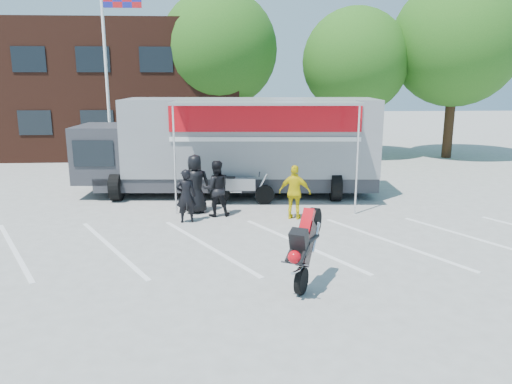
{
  "coord_description": "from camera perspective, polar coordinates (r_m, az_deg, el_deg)",
  "views": [
    {
      "loc": [
        -1.69,
        -11.1,
        4.22
      ],
      "look_at": [
        -0.93,
        1.41,
        1.3
      ],
      "focal_mm": 35.0,
      "sensor_mm": 36.0,
      "label": 1
    }
  ],
  "objects": [
    {
      "name": "flagpole",
      "position": [
        21.61,
        -16.18,
        14.82
      ],
      "size": [
        1.61,
        0.12,
        8.0
      ],
      "color": "white",
      "rests_on": "ground"
    },
    {
      "name": "spectator_leather_c",
      "position": [
        15.3,
        -4.6,
        0.41
      ],
      "size": [
        0.92,
        0.76,
        1.73
      ],
      "primitive_type": "imported",
      "rotation": [
        0.0,
        0.0,
        3.27
      ],
      "color": "black",
      "rests_on": "ground"
    },
    {
      "name": "tree_mid",
      "position": [
        26.96,
        11.27,
        14.4
      ],
      "size": [
        5.44,
        5.44,
        7.68
      ],
      "color": "#382314",
      "rests_on": "ground"
    },
    {
      "name": "parked_motorcycle",
      "position": [
        16.87,
        -1.58,
        -1.38
      ],
      "size": [
        2.27,
        0.96,
        1.16
      ],
      "primitive_type": null,
      "rotation": [
        0.0,
        0.0,
        1.47
      ],
      "color": "#A5A5AA",
      "rests_on": "ground"
    },
    {
      "name": "office_building",
      "position": [
        30.28,
        -19.77,
        10.99
      ],
      "size": [
        18.0,
        8.0,
        7.0
      ],
      "primitive_type": "cube",
      "color": "#411E14",
      "rests_on": "ground"
    },
    {
      "name": "transporter_truck",
      "position": [
        18.36,
        -2.16,
        -0.19
      ],
      "size": [
        11.14,
        5.89,
        3.45
      ],
      "primitive_type": null,
      "rotation": [
        0.0,
        0.0,
        -0.06
      ],
      "color": "gray",
      "rests_on": "ground"
    },
    {
      "name": "ground",
      "position": [
        12.0,
        4.89,
        -7.53
      ],
      "size": [
        100.0,
        100.0,
        0.0
      ],
      "primitive_type": "plane",
      "color": "#A2A29D",
      "rests_on": "ground"
    },
    {
      "name": "spectator_leather_a",
      "position": [
        15.72,
        -6.95,
        0.93
      ],
      "size": [
        0.97,
        0.69,
        1.86
      ],
      "primitive_type": "imported",
      "rotation": [
        0.0,
        0.0,
        3.25
      ],
      "color": "black",
      "rests_on": "ground"
    },
    {
      "name": "parking_bay_lines",
      "position": [
        12.93,
        4.26,
        -5.95
      ],
      "size": [
        18.09,
        13.33,
        0.01
      ],
      "primitive_type": "cube",
      "rotation": [
        0.0,
        0.0,
        0.52
      ],
      "color": "white",
      "rests_on": "ground"
    },
    {
      "name": "spectator_leather_b",
      "position": [
        14.74,
        -8.01,
        -0.45
      ],
      "size": [
        0.62,
        0.44,
        1.59
      ],
      "primitive_type": "imported",
      "rotation": [
        0.0,
        0.0,
        3.24
      ],
      "color": "black",
      "rests_on": "ground"
    },
    {
      "name": "stunt_bike_rider",
      "position": [
        10.65,
        6.21,
        -10.31
      ],
      "size": [
        1.34,
        1.68,
        1.79
      ],
      "primitive_type": null,
      "rotation": [
        0.0,
        0.0,
        -0.48
      ],
      "color": "black",
      "rests_on": "ground"
    },
    {
      "name": "tree_right",
      "position": [
        28.19,
        21.88,
        15.57
      ],
      "size": [
        6.46,
        6.46,
        9.12
      ],
      "color": "#382314",
      "rests_on": "ground"
    },
    {
      "name": "tree_left",
      "position": [
        27.14,
        -4.27,
        15.91
      ],
      "size": [
        6.12,
        6.12,
        8.64
      ],
      "color": "#382314",
      "rests_on": "ground"
    },
    {
      "name": "spectator_hivis",
      "position": [
        15.0,
        4.47,
        -0.03
      ],
      "size": [
        1.04,
        0.68,
        1.64
      ],
      "primitive_type": "imported",
      "rotation": [
        0.0,
        0.0,
        2.83
      ],
      "color": "yellow",
      "rests_on": "ground"
    }
  ]
}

